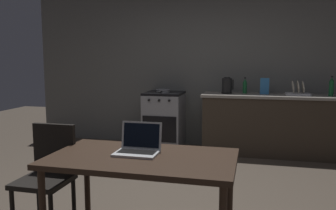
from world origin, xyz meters
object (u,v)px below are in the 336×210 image
(bottle_b, at_px, (245,86))
(dining_table, at_px, (142,165))
(stove_oven, at_px, (164,120))
(bottle, at_px, (331,87))
(chair, at_px, (48,171))
(laptop, at_px, (138,147))
(cereal_box, at_px, (265,86))
(frying_pan, at_px, (163,91))
(dish_rack, at_px, (298,92))
(electric_kettle, at_px, (227,86))

(bottle_b, bearing_deg, dining_table, -101.81)
(stove_oven, relative_size, bottle, 3.18)
(chair, height_order, laptop, laptop)
(laptop, bearing_deg, cereal_box, 59.04)
(bottle, bearing_deg, frying_pan, 179.53)
(bottle, relative_size, frying_pan, 0.72)
(dish_rack, bearing_deg, frying_pan, -179.17)
(frying_pan, bearing_deg, electric_kettle, 1.68)
(frying_pan, relative_size, bottle_b, 1.62)
(stove_oven, height_order, bottle, bottle)
(bottle_b, bearing_deg, bottle, -6.14)
(chair, distance_m, bottle, 3.99)
(dish_rack, height_order, bottle_b, bottle_b)
(dining_table, relative_size, laptop, 4.27)
(stove_oven, height_order, bottle_b, bottle_b)
(dish_rack, bearing_deg, cereal_box, 177.58)
(bottle, relative_size, cereal_box, 1.18)
(bottle, bearing_deg, dish_rack, 173.56)
(chair, relative_size, frying_pan, 2.23)
(dining_table, bearing_deg, laptop, 129.63)
(electric_kettle, relative_size, dish_rack, 0.74)
(electric_kettle, bearing_deg, stove_oven, -179.86)
(dining_table, relative_size, frying_pan, 3.39)
(chair, height_order, bottle, bottle)
(electric_kettle, xyz_separation_m, dish_rack, (1.03, -0.00, -0.07))
(laptop, height_order, dish_rack, dish_rack)
(cereal_box, distance_m, bottle_b, 0.30)
(chair, xyz_separation_m, cereal_box, (1.79, 2.95, 0.52))
(bottle, bearing_deg, electric_kettle, 178.06)
(laptop, xyz_separation_m, dish_rack, (1.47, 2.97, 0.18))
(dining_table, relative_size, cereal_box, 5.60)
(bottle, distance_m, cereal_box, 0.92)
(cereal_box, distance_m, dish_rack, 0.48)
(dining_table, distance_m, bottle_b, 3.20)
(frying_pan, bearing_deg, dining_table, -78.16)
(frying_pan, bearing_deg, laptop, -78.88)
(frying_pan, xyz_separation_m, cereal_box, (1.57, 0.05, 0.10))
(stove_oven, xyz_separation_m, electric_kettle, (1.00, 0.00, 0.58))
(bottle_b, bearing_deg, laptop, -102.97)
(electric_kettle, bearing_deg, laptop, -98.32)
(stove_oven, distance_m, electric_kettle, 1.16)
(frying_pan, xyz_separation_m, bottle_b, (1.28, 0.11, 0.09))
(bottle, height_order, cereal_box, bottle)
(electric_kettle, bearing_deg, frying_pan, -178.32)
(electric_kettle, bearing_deg, bottle, -1.94)
(chair, relative_size, bottle_b, 3.60)
(laptop, bearing_deg, dining_table, -62.94)
(stove_oven, distance_m, frying_pan, 0.48)
(stove_oven, relative_size, bottle_b, 3.68)
(stove_oven, bearing_deg, electric_kettle, 0.14)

